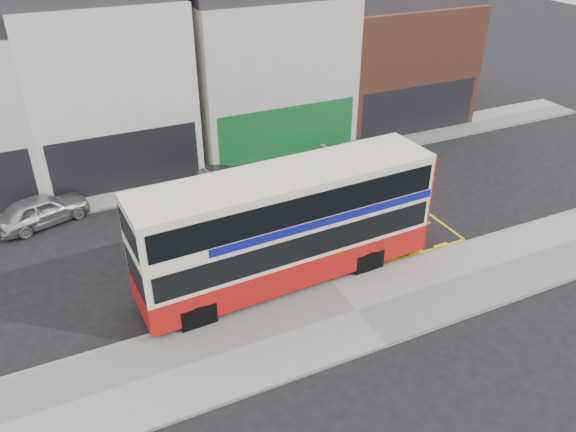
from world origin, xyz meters
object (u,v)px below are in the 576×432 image
car_grey (224,182)px  car_white (369,154)px  street_tree_right (355,81)px  double_decker_bus (288,225)px  bus_stop_post (219,275)px  car_silver (42,210)px

car_grey → car_white: size_ratio=0.84×
car_white → street_tree_right: bearing=-17.6°
double_decker_bus → car_grey: double_decker_bus is taller
street_tree_right → car_white: bearing=-108.3°
car_white → bus_stop_post: bearing=127.2°
double_decker_bus → car_grey: bearing=86.7°
car_silver → car_grey: size_ratio=0.95×
car_grey → bus_stop_post: bearing=145.0°
car_silver → car_white: size_ratio=0.80×
double_decker_bus → street_tree_right: (9.79, 11.39, 1.22)m
bus_stop_post → car_white: 14.64m
car_grey → street_tree_right: street_tree_right is taller
double_decker_bus → bus_stop_post: double_decker_bus is taller
bus_stop_post → double_decker_bus: bearing=25.9°
car_white → street_tree_right: size_ratio=0.97×
bus_stop_post → car_silver: bearing=124.0°
car_grey → double_decker_bus: bearing=164.5°
car_silver → double_decker_bus: bearing=-153.9°
bus_stop_post → car_grey: size_ratio=0.66×
car_silver → car_grey: bearing=-114.3°
double_decker_bus → car_white: (8.52, 7.53, -1.70)m
bus_stop_post → car_grey: bearing=75.5°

